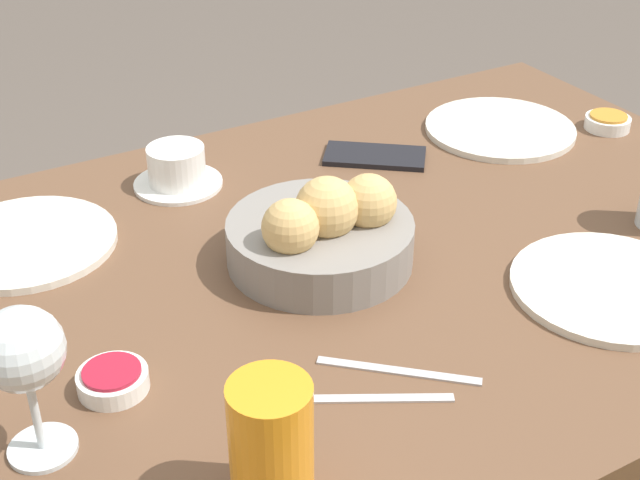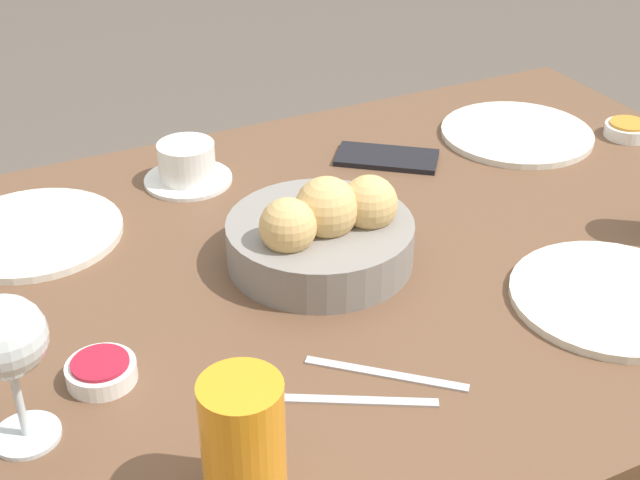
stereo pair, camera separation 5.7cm
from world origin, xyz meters
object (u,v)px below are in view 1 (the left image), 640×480
at_px(knife_silver, 368,399).
at_px(coffee_cup, 177,169).
at_px(bread_basket, 323,234).
at_px(fork_silver, 398,371).
at_px(wine_glass, 22,354).
at_px(juice_glass, 271,445).
at_px(plate_far_center, 610,287).
at_px(plate_near_left, 500,129).
at_px(jam_bowl_berry, 113,380).
at_px(plate_near_right, 26,242).
at_px(cell_phone, 375,156).
at_px(jam_bowl_honey, 608,122).

bearing_deg(knife_silver, coffee_cup, -91.00).
bearing_deg(bread_basket, fork_silver, 80.59).
distance_m(wine_glass, fork_silver, 0.37).
bearing_deg(juice_glass, plate_far_center, -170.12).
relative_size(plate_near_left, knife_silver, 1.54).
bearing_deg(knife_silver, plate_near_left, -140.55).
xyz_separation_m(juice_glass, coffee_cup, (-0.15, -0.58, -0.04)).
xyz_separation_m(wine_glass, jam_bowl_berry, (-0.08, -0.05, -0.10)).
bearing_deg(coffee_cup, wine_glass, 54.23).
xyz_separation_m(plate_near_right, knife_silver, (-0.22, 0.46, -0.00)).
distance_m(plate_near_left, coffee_cup, 0.52).
height_order(plate_far_center, cell_phone, plate_far_center).
distance_m(plate_near_left, juice_glass, 0.83).
xyz_separation_m(plate_near_left, jam_bowl_berry, (0.74, 0.29, 0.01)).
xyz_separation_m(plate_near_left, jam_bowl_honey, (-0.16, 0.08, 0.01)).
distance_m(bread_basket, jam_bowl_berry, 0.32).
bearing_deg(cell_phone, plate_far_center, 96.49).
xyz_separation_m(plate_near_left, cell_phone, (0.23, -0.02, -0.00)).
bearing_deg(jam_bowl_honey, cell_phone, -13.88).
xyz_separation_m(bread_basket, jam_bowl_berry, (0.30, 0.10, -0.03)).
xyz_separation_m(coffee_cup, jam_bowl_honey, (-0.67, 0.16, -0.01)).
distance_m(jam_bowl_honey, cell_phone, 0.39).
xyz_separation_m(plate_near_left, fork_silver, (0.47, 0.41, -0.00)).
bearing_deg(bread_basket, plate_near_left, -156.29).
height_order(juice_glass, jam_bowl_honey, juice_glass).
distance_m(plate_near_left, jam_bowl_berry, 0.79).
height_order(coffee_cup, jam_bowl_berry, coffee_cup).
distance_m(bread_basket, cell_phone, 0.30).
height_order(plate_near_right, knife_silver, plate_near_right).
bearing_deg(wine_glass, plate_far_center, 173.63).
bearing_deg(plate_near_left, knife_silver, 39.45).
bearing_deg(jam_bowl_berry, coffee_cup, -120.59).
distance_m(coffee_cup, knife_silver, 0.52).
distance_m(jam_bowl_berry, jam_bowl_honey, 0.92).
distance_m(jam_bowl_berry, knife_silver, 0.25).
bearing_deg(cell_phone, jam_bowl_honey, 166.12).
bearing_deg(coffee_cup, plate_near_right, 13.79).
relative_size(plate_near_left, jam_bowl_berry, 3.31).
relative_size(plate_near_right, fork_silver, 1.69).
bearing_deg(jam_bowl_berry, fork_silver, 155.25).
bearing_deg(jam_bowl_honey, coffee_cup, -13.45).
relative_size(plate_near_left, jam_bowl_honey, 3.31).
xyz_separation_m(bread_basket, juice_glass, (0.23, 0.30, 0.02)).
height_order(plate_far_center, jam_bowl_honey, jam_bowl_honey).
relative_size(jam_bowl_berry, fork_silver, 0.53).
bearing_deg(juice_glass, wine_glass, -44.81).
bearing_deg(knife_silver, wine_glass, -17.06).
height_order(juice_glass, coffee_cup, juice_glass).
distance_m(jam_bowl_berry, fork_silver, 0.29).
bearing_deg(plate_near_right, jam_bowl_berry, 91.26).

